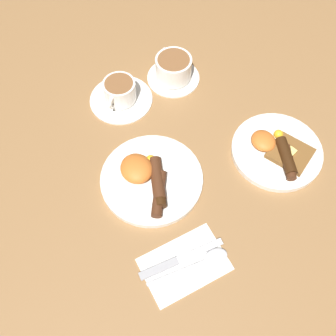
{
  "coord_description": "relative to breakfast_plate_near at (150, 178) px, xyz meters",
  "views": [
    {
      "loc": [
        0.4,
        -0.18,
        0.82
      ],
      "look_at": [
        0.0,
        0.04,
        0.03
      ],
      "focal_mm": 42.0,
      "sensor_mm": 36.0,
      "label": 1
    }
  ],
  "objects": [
    {
      "name": "napkin",
      "position": [
        0.21,
        -0.03,
        -0.01
      ],
      "size": [
        0.12,
        0.18,
        0.01
      ],
      "primitive_type": "cube",
      "rotation": [
        0.0,
        0.0,
        -0.01
      ],
      "color": "white",
      "rests_on": "ground_plane"
    },
    {
      "name": "ground_plane",
      "position": [
        0.0,
        0.0,
        -0.02
      ],
      "size": [
        3.0,
        3.0,
        0.0
      ],
      "primitive_type": "plane",
      "color": "olive"
    },
    {
      "name": "teacup_far",
      "position": [
        -0.26,
        0.21,
        0.02
      ],
      "size": [
        0.14,
        0.14,
        0.07
      ],
      "color": "white",
      "rests_on": "ground_plane"
    },
    {
      "name": "breakfast_plate_near",
      "position": [
        0.0,
        0.0,
        0.0
      ],
      "size": [
        0.24,
        0.24,
        0.05
      ],
      "color": "white",
      "rests_on": "ground_plane"
    },
    {
      "name": "breakfast_plate_far",
      "position": [
        0.08,
        0.31,
        -0.0
      ],
      "size": [
        0.22,
        0.22,
        0.04
      ],
      "color": "white",
      "rests_on": "ground_plane"
    },
    {
      "name": "spoon",
      "position": [
        0.23,
        0.02,
        -0.01
      ],
      "size": [
        0.04,
        0.18,
        0.01
      ],
      "rotation": [
        0.0,
        0.0,
        1.45
      ],
      "color": "silver",
      "rests_on": "napkin"
    },
    {
      "name": "knife",
      "position": [
        0.2,
        -0.04,
        -0.01
      ],
      "size": [
        0.03,
        0.19,
        0.01
      ],
      "rotation": [
        0.0,
        0.0,
        1.49
      ],
      "color": "silver",
      "rests_on": "napkin"
    },
    {
      "name": "teacup_near",
      "position": [
        -0.26,
        0.04,
        0.01
      ],
      "size": [
        0.17,
        0.17,
        0.07
      ],
      "color": "white",
      "rests_on": "ground_plane"
    }
  ]
}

